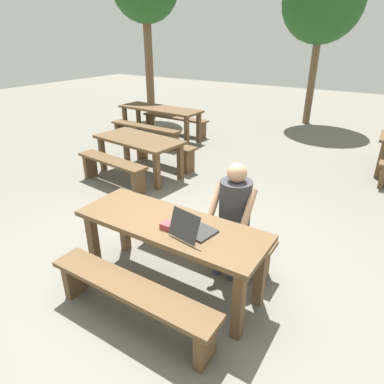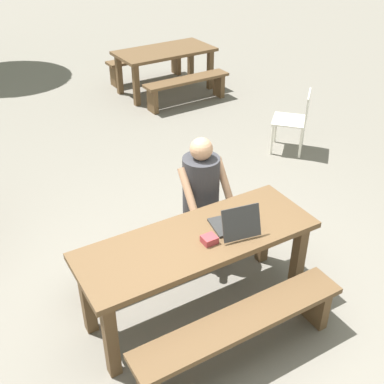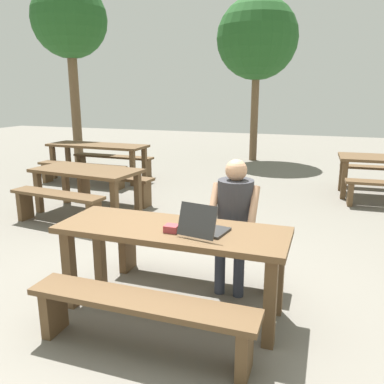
% 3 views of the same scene
% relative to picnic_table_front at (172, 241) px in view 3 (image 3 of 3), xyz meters
% --- Properties ---
extents(ground_plane, '(30.00, 30.00, 0.00)m').
position_rel_picnic_table_front_xyz_m(ground_plane, '(0.00, 0.00, -0.64)').
color(ground_plane, slate).
extents(picnic_table_front, '(1.93, 0.68, 0.76)m').
position_rel_picnic_table_front_xyz_m(picnic_table_front, '(0.00, 0.00, 0.00)').
color(picnic_table_front, brown).
rests_on(picnic_table_front, ground).
extents(bench_near, '(1.72, 0.30, 0.43)m').
position_rel_picnic_table_front_xyz_m(bench_near, '(0.00, -0.61, -0.32)').
color(bench_near, brown).
rests_on(bench_near, ground).
extents(bench_far, '(1.72, 0.30, 0.43)m').
position_rel_picnic_table_front_xyz_m(bench_far, '(0.00, 0.61, -0.32)').
color(bench_far, brown).
rests_on(bench_far, ground).
extents(laptop, '(0.37, 0.40, 0.27)m').
position_rel_picnic_table_front_xyz_m(laptop, '(0.30, -0.07, 0.19)').
color(laptop, '#2D2D2D').
rests_on(laptop, picnic_table_front).
extents(small_pouch, '(0.11, 0.10, 0.06)m').
position_rel_picnic_table_front_xyz_m(small_pouch, '(0.04, -0.10, 0.15)').
color(small_pouch, '#993338').
rests_on(small_pouch, picnic_table_front).
extents(person_seated, '(0.44, 0.42, 1.26)m').
position_rel_picnic_table_front_xyz_m(person_seated, '(0.40, 0.58, 0.10)').
color(person_seated, '#333847').
rests_on(person_seated, ground).
extents(picnic_table_mid, '(2.18, 0.78, 0.76)m').
position_rel_picnic_table_front_xyz_m(picnic_table_mid, '(-3.46, 4.39, 0.01)').
color(picnic_table_mid, brown).
rests_on(picnic_table_mid, ground).
extents(bench_mid_south, '(1.95, 0.37, 0.44)m').
position_rel_picnic_table_front_xyz_m(bench_mid_south, '(-3.48, 3.80, -0.30)').
color(bench_mid_south, brown).
rests_on(bench_mid_south, ground).
extents(bench_mid_north, '(1.95, 0.37, 0.44)m').
position_rel_picnic_table_front_xyz_m(bench_mid_north, '(-3.44, 4.98, -0.30)').
color(bench_mid_north, brown).
rests_on(bench_mid_north, ground).
extents(bench_rear_north, '(1.51, 0.36, 0.43)m').
position_rel_picnic_table_front_xyz_m(bench_rear_north, '(2.18, 5.48, -0.32)').
color(bench_rear_north, brown).
rests_on(bench_rear_north, ground).
extents(picnic_table_distant, '(1.72, 0.98, 0.70)m').
position_rel_picnic_table_front_xyz_m(picnic_table_distant, '(-2.30, 2.23, -0.05)').
color(picnic_table_distant, brown).
rests_on(picnic_table_distant, ground).
extents(bench_distant_south, '(1.51, 0.46, 0.48)m').
position_rel_picnic_table_front_xyz_m(bench_distant_south, '(-2.37, 1.58, -0.29)').
color(bench_distant_south, brown).
rests_on(bench_distant_south, ground).
extents(bench_distant_north, '(1.51, 0.46, 0.48)m').
position_rel_picnic_table_front_xyz_m(bench_distant_north, '(-2.23, 2.88, -0.29)').
color(bench_distant_north, brown).
rests_on(bench_distant_north, ground).
extents(tree_left, '(2.10, 2.10, 4.24)m').
position_rel_picnic_table_front_xyz_m(tree_left, '(-0.78, 7.98, 2.52)').
color(tree_left, brown).
rests_on(tree_left, ground).
extents(tree_right, '(1.87, 1.87, 4.53)m').
position_rel_picnic_table_front_xyz_m(tree_right, '(-5.19, 6.17, 2.90)').
color(tree_right, brown).
rests_on(tree_right, ground).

